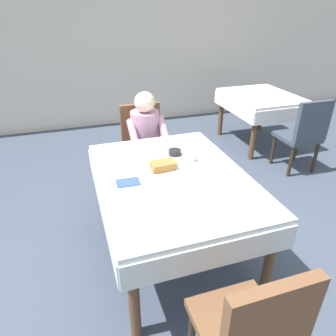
{
  "coord_description": "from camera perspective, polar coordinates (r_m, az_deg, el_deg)",
  "views": [
    {
      "loc": [
        -0.66,
        -1.92,
        1.89
      ],
      "look_at": [
        -0.03,
        0.03,
        0.79
      ],
      "focal_mm": 32.93,
      "sensor_mm": 36.0,
      "label": 1
    }
  ],
  "objects": [
    {
      "name": "ground_plane",
      "position": [
        2.78,
        0.72,
        -14.69
      ],
      "size": [
        14.0,
        14.0,
        0.0
      ],
      "primitive_type": "plane",
      "color": "#3D4756"
    },
    {
      "name": "dining_table_main",
      "position": [
        2.38,
        0.82,
        -3.17
      ],
      "size": [
        1.12,
        1.52,
        0.74
      ],
      "color": "silver",
      "rests_on": "ground"
    },
    {
      "name": "fork_left_of_plate",
      "position": [
        2.34,
        -5.39,
        -1.28
      ],
      "size": [
        0.02,
        0.18,
        0.0
      ],
      "primitive_type": "cube",
      "rotation": [
        0.0,
        0.0,
        1.63
      ],
      "color": "silver",
      "rests_on": "dining_table_main"
    },
    {
      "name": "bowl_butter",
      "position": [
        2.64,
        1.26,
        2.92
      ],
      "size": [
        0.11,
        0.11,
        0.04
      ],
      "primitive_type": "cylinder",
      "color": "black",
      "rests_on": "dining_table_main"
    },
    {
      "name": "background_chair_empty",
      "position": [
        4.05,
        23.92,
        6.12
      ],
      "size": [
        0.44,
        0.45,
        0.93
      ],
      "color": "#384251",
      "rests_on": "ground"
    },
    {
      "name": "plate_breakfast",
      "position": [
        2.4,
        -1.1,
        -0.25
      ],
      "size": [
        0.28,
        0.28,
        0.02
      ],
      "primitive_type": "cylinder",
      "color": "white",
      "rests_on": "dining_table_main"
    },
    {
      "name": "knife_right_of_plate",
      "position": [
        2.44,
        3.31,
        0.08
      ],
      "size": [
        0.02,
        0.2,
        0.0
      ],
      "primitive_type": "cube",
      "rotation": [
        0.0,
        0.0,
        1.61
      ],
      "color": "silver",
      "rests_on": "dining_table_main"
    },
    {
      "name": "breakfast_stack",
      "position": [
        2.38,
        -1.03,
        0.49
      ],
      "size": [
        0.2,
        0.14,
        0.06
      ],
      "color": "#A36B33",
      "rests_on": "plate_breakfast"
    },
    {
      "name": "back_wall",
      "position": [
        5.37,
        -12.11,
        24.6
      ],
      "size": [
        12.0,
        0.16,
        3.2
      ],
      "primitive_type": "cube",
      "color": "beige",
      "rests_on": "ground"
    },
    {
      "name": "spoon_near_edge",
      "position": [
        2.14,
        1.19,
        -4.25
      ],
      "size": [
        0.15,
        0.01,
        0.0
      ],
      "primitive_type": "cube",
      "rotation": [
        0.0,
        0.0,
        0.0
      ],
      "color": "silver",
      "rests_on": "dining_table_main"
    },
    {
      "name": "chair_diner",
      "position": [
        3.45,
        -4.63,
        4.92
      ],
      "size": [
        0.44,
        0.45,
        0.93
      ],
      "rotation": [
        0.0,
        0.0,
        3.14
      ],
      "color": "brown",
      "rests_on": "ground"
    },
    {
      "name": "napkin_folded",
      "position": [
        2.25,
        -7.42,
        -2.65
      ],
      "size": [
        0.17,
        0.13,
        0.01
      ],
      "primitive_type": "cube",
      "rotation": [
        0.0,
        0.0,
        -0.04
      ],
      "color": "#334C7F",
      "rests_on": "dining_table_main"
    },
    {
      "name": "chair_near_camera",
      "position": [
        1.69,
        15.27,
        -26.85
      ],
      "size": [
        0.44,
        0.45,
        0.93
      ],
      "color": "brown",
      "rests_on": "ground"
    },
    {
      "name": "background_table_far",
      "position": [
        4.73,
        16.79,
        11.49
      ],
      "size": [
        0.92,
        1.12,
        0.74
      ],
      "color": "white",
      "rests_on": "ground"
    },
    {
      "name": "diner_person",
      "position": [
        3.26,
        -4.05,
        6.13
      ],
      "size": [
        0.4,
        0.43,
        1.12
      ],
      "rotation": [
        0.0,
        0.0,
        3.14
      ],
      "color": "#B2849E",
      "rests_on": "ground"
    },
    {
      "name": "cup_coffee",
      "position": [
        2.53,
        4.06,
        2.1
      ],
      "size": [
        0.11,
        0.08,
        0.08
      ],
      "color": "white",
      "rests_on": "dining_table_main"
    }
  ]
}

